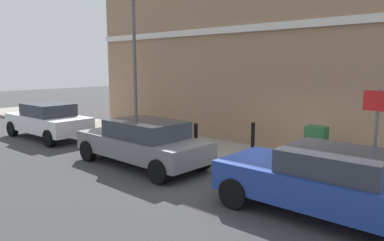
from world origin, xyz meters
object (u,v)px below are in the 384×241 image
(bollard_far_kerb, at_px, (196,138))
(street_sign, at_px, (376,126))
(car_blue, at_px, (331,182))
(car_grey, at_px, (143,142))
(bollard_near_cabinet, at_px, (253,137))
(car_white, at_px, (48,120))
(utility_cabinet, at_px, (316,148))
(lamppost, at_px, (134,57))

(bollard_far_kerb, distance_m, street_sign, 5.19)
(car_blue, relative_size, street_sign, 1.92)
(car_grey, relative_size, bollard_near_cabinet, 4.26)
(bollard_near_cabinet, bearing_deg, car_white, 108.48)
(car_grey, height_order, street_sign, street_sign)
(car_white, bearing_deg, car_blue, 177.97)
(bollard_far_kerb, bearing_deg, utility_cabinet, -69.76)
(bollard_near_cabinet, relative_size, lamppost, 0.18)
(car_grey, bearing_deg, car_blue, -179.18)
(utility_cabinet, height_order, bollard_far_kerb, utility_cabinet)
(car_blue, bearing_deg, car_white, -0.93)
(car_white, relative_size, bollard_far_kerb, 4.04)
(car_white, height_order, bollard_near_cabinet, car_white)
(utility_cabinet, bearing_deg, car_grey, 123.63)
(bollard_near_cabinet, distance_m, lamppost, 6.27)
(street_sign, height_order, lamppost, lamppost)
(utility_cabinet, distance_m, lamppost, 8.22)
(car_grey, xyz_separation_m, bollard_near_cabinet, (2.83, -2.02, -0.03))
(utility_cabinet, relative_size, bollard_far_kerb, 1.11)
(bollard_far_kerb, distance_m, lamppost, 5.33)
(lamppost, bearing_deg, car_blue, -107.34)
(car_blue, height_order, car_grey, car_blue)
(bollard_near_cabinet, bearing_deg, street_sign, -108.03)
(car_grey, relative_size, street_sign, 1.92)
(bollard_near_cabinet, relative_size, street_sign, 0.45)
(utility_cabinet, height_order, street_sign, street_sign)
(bollard_near_cabinet, xyz_separation_m, lamppost, (-0.00, 5.71, 2.60))
(bollard_near_cabinet, xyz_separation_m, bollard_far_kerb, (-1.33, 1.25, 0.00))
(bollard_near_cabinet, distance_m, bollard_far_kerb, 1.82)
(car_white, distance_m, bollard_near_cabinet, 8.47)
(utility_cabinet, xyz_separation_m, lamppost, (0.10, 7.79, 2.62))
(car_blue, height_order, bollard_near_cabinet, car_blue)
(car_blue, bearing_deg, street_sign, -101.41)
(car_blue, bearing_deg, bollard_near_cabinet, -39.24)
(bollard_far_kerb, relative_size, street_sign, 0.45)
(utility_cabinet, distance_m, street_sign, 2.33)
(bollard_near_cabinet, xyz_separation_m, street_sign, (-1.25, -3.85, 0.96))
(utility_cabinet, xyz_separation_m, street_sign, (-1.15, -1.77, 0.98))
(car_white, xyz_separation_m, utility_cabinet, (2.58, -10.11, -0.07))
(car_grey, relative_size, utility_cabinet, 3.84)
(car_white, distance_m, lamppost, 4.37)
(utility_cabinet, bearing_deg, street_sign, -123.11)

